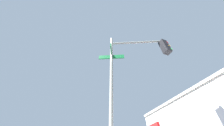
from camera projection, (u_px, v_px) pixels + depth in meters
The scene contains 1 object.
traffic_signal_near at pixel (139, 61), 4.40m from camera, with size 1.60×2.99×5.86m.
Camera 1 is at (-4.30, -8.50, 1.04)m, focal length 17.26 mm.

